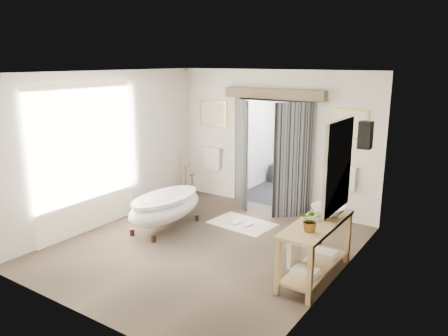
# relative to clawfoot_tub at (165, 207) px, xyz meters

# --- Properties ---
(ground_plane) EXTENTS (5.00, 5.00, 0.00)m
(ground_plane) POSITION_rel_clawfoot_tub_xyz_m (1.10, -0.27, -0.42)
(ground_plane) COLOR brown
(room_shell) EXTENTS (4.52, 5.02, 2.91)m
(room_shell) POSITION_rel_clawfoot_tub_xyz_m (1.06, -0.40, 1.44)
(room_shell) COLOR silver
(room_shell) RESTS_ON ground_plane
(shower_room) EXTENTS (2.22, 2.01, 2.51)m
(shower_room) POSITION_rel_clawfoot_tub_xyz_m (1.10, 3.72, 0.48)
(shower_room) COLOR black
(shower_room) RESTS_ON ground_plane
(back_wall_dressing) EXTENTS (3.82, 0.68, 2.52)m
(back_wall_dressing) POSITION_rel_clawfoot_tub_xyz_m (1.10, 2.04, 1.14)
(back_wall_dressing) COLOR black
(back_wall_dressing) RESTS_ON ground_plane
(clawfoot_tub) EXTENTS (0.79, 1.77, 0.86)m
(clawfoot_tub) POSITION_rel_clawfoot_tub_xyz_m (0.00, 0.00, 0.00)
(clawfoot_tub) COLOR #41281B
(clawfoot_tub) RESTS_ON ground_plane
(vanity) EXTENTS (0.57, 1.60, 0.85)m
(vanity) POSITION_rel_clawfoot_tub_xyz_m (3.05, -0.27, 0.08)
(vanity) COLOR tan
(vanity) RESTS_ON ground_plane
(pedestal_mirror) EXTENTS (0.31, 0.20, 1.03)m
(pedestal_mirror) POSITION_rel_clawfoot_tub_xyz_m (-0.78, 1.54, 0.02)
(pedestal_mirror) COLOR brown
(pedestal_mirror) RESTS_ON ground_plane
(rug) EXTENTS (1.27, 0.90, 0.01)m
(rug) POSITION_rel_clawfoot_tub_xyz_m (1.09, 0.97, -0.42)
(rug) COLOR silver
(rug) RESTS_ON ground_plane
(slippers) EXTENTS (0.37, 0.26, 0.05)m
(slippers) POSITION_rel_clawfoot_tub_xyz_m (1.14, 0.89, -0.38)
(slippers) COLOR #F0E6CD
(slippers) RESTS_ON rug
(basin) EXTENTS (0.60, 0.60, 0.17)m
(basin) POSITION_rel_clawfoot_tub_xyz_m (3.13, 0.03, 0.51)
(basin) COLOR white
(basin) RESTS_ON vanity
(plant) EXTENTS (0.30, 0.26, 0.32)m
(plant) POSITION_rel_clawfoot_tub_xyz_m (3.13, -0.63, 0.59)
(plant) COLOR gray
(plant) RESTS_ON vanity
(soap_bottle_a) EXTENTS (0.11, 0.11, 0.19)m
(soap_bottle_a) POSITION_rel_clawfoot_tub_xyz_m (3.03, -0.23, 0.52)
(soap_bottle_a) COLOR gray
(soap_bottle_a) RESTS_ON vanity
(soap_bottle_b) EXTENTS (0.14, 0.14, 0.17)m
(soap_bottle_b) POSITION_rel_clawfoot_tub_xyz_m (2.98, 0.34, 0.51)
(soap_bottle_b) COLOR gray
(soap_bottle_b) RESTS_ON vanity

